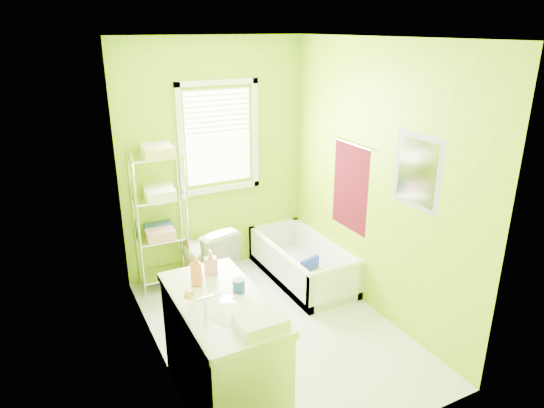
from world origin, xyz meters
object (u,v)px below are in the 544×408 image
bathtub (303,267)px  vanity (223,349)px  wire_shelf_unit (161,203)px  toilet (206,256)px

bathtub → vanity: 2.04m
wire_shelf_unit → vanity: bearing=-92.6°
bathtub → wire_shelf_unit: size_ratio=0.89×
bathtub → wire_shelf_unit: (-1.40, 0.56, 0.81)m
vanity → wire_shelf_unit: wire_shelf_unit is taller
toilet → wire_shelf_unit: 0.74m
toilet → vanity: 1.75m
bathtub → toilet: toilet is taller
bathtub → wire_shelf_unit: wire_shelf_unit is taller
bathtub → toilet: 1.09m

